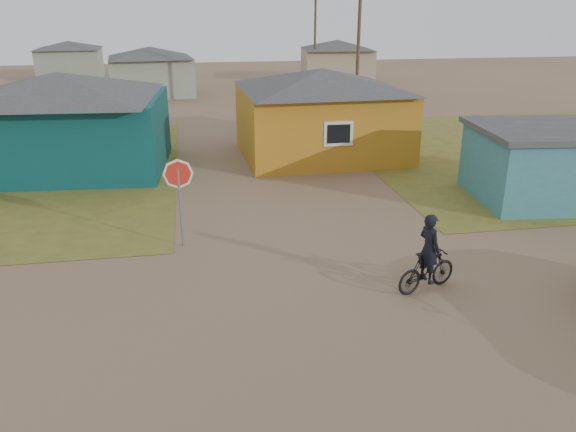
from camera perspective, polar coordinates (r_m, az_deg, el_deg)
The scene contains 12 objects.
ground at distance 12.82m, azimuth 6.62°, elevation -9.88°, with size 120.00×120.00×0.00m, color #86674D.
grass_ne at distance 29.95m, azimuth 25.89°, elevation 6.08°, with size 20.00×18.00×0.00m, color olive.
house_teal at distance 25.00m, azimuth -21.99°, elevation 8.96°, with size 8.93×7.08×4.00m.
house_yellow at distance 25.63m, azimuth 3.42°, elevation 10.54°, with size 7.72×6.76×3.90m.
shed_turquoise at distance 21.95m, azimuth 26.30°, elevation 4.87°, with size 6.71×4.93×2.60m.
house_pale_west at distance 44.87m, azimuth -13.72°, elevation 14.17°, with size 7.04×6.15×3.60m.
house_beige_east at distance 52.48m, azimuth 5.00°, elevation 15.51°, with size 6.95×6.05×3.60m.
house_pale_north at distance 57.74m, azimuth -21.27°, elevation 14.61°, with size 6.28×5.81×3.40m.
utility_pole_near at distance 34.08m, azimuth 7.15°, elevation 16.55°, with size 1.40×0.20×8.00m.
utility_pole_far at distance 49.80m, azimuth 2.77°, elevation 17.92°, with size 1.40×0.20×8.00m.
stop_sign at distance 15.77m, azimuth -11.04°, elevation 3.29°, with size 0.80×0.33×2.57m.
cyclist at distance 13.84m, azimuth 14.00°, elevation -4.66°, with size 1.79×1.05×1.96m.
Camera 1 is at (-3.33, -10.55, 6.48)m, focal length 35.00 mm.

